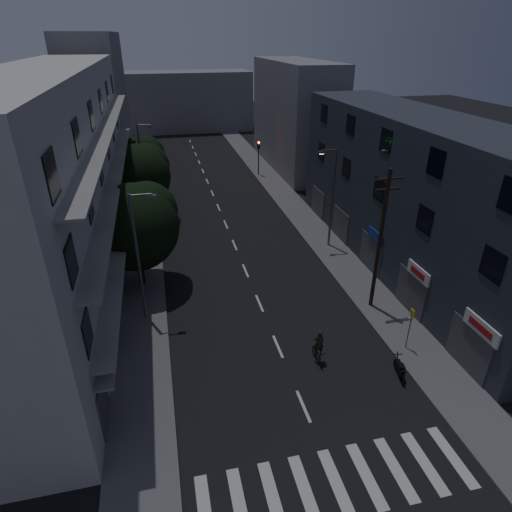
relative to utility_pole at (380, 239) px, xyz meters
name	(u,v)px	position (x,y,z in m)	size (l,w,h in m)	color
ground	(225,222)	(-6.93, 15.99, -4.87)	(160.00, 160.00, 0.00)	black
sidewalk_left	(143,229)	(-14.43, 15.99, -4.79)	(3.00, 90.00, 0.15)	#565659
sidewalk_right	(301,215)	(0.57, 15.99, -4.79)	(3.00, 90.00, 0.15)	#565659
crosswalk	(336,482)	(-6.93, -11.01, -4.86)	(10.90, 3.00, 0.01)	beige
lane_markings	(215,200)	(-6.93, 22.24, -4.86)	(0.15, 60.50, 0.01)	beige
building_left	(61,181)	(-18.91, 8.99, 2.13)	(7.00, 36.00, 14.00)	#B5B5B0
building_right	(413,195)	(5.06, 4.99, 0.63)	(6.19, 28.00, 11.00)	#292E38
building_far_left	(99,103)	(-18.93, 38.99, 3.13)	(6.00, 20.00, 16.00)	slate
building_far_right	(295,116)	(5.07, 32.99, 1.63)	(6.00, 20.00, 13.00)	slate
building_far_end	(183,102)	(-6.93, 60.99, 0.13)	(24.00, 8.00, 10.00)	slate
tree_near	(135,224)	(-14.36, 6.18, -0.21)	(5.84, 5.84, 7.21)	black
tree_mid	(139,174)	(-14.28, 18.09, -0.30)	(5.75, 5.75, 7.08)	black
tree_far	(141,159)	(-14.19, 25.15, -0.75)	(5.12, 5.12, 6.33)	black
traffic_signal_far_right	(259,151)	(-0.38, 29.88, -1.77)	(0.28, 0.37, 4.10)	black
traffic_signal_far_left	(150,158)	(-13.33, 29.49, -1.77)	(0.28, 0.37, 4.10)	black
street_lamp_left_near	(139,253)	(-14.05, 1.90, -0.27)	(1.51, 0.25, 8.00)	slate
street_lamp_right	(331,194)	(0.55, 9.03, -0.27)	(1.51, 0.25, 8.00)	#54555B
street_lamp_left_far	(143,161)	(-13.94, 22.38, -0.27)	(1.51, 0.25, 8.00)	slate
utility_pole	(380,239)	(0.00, 0.00, 0.00)	(1.80, 0.24, 9.00)	black
bus_stop_sign	(411,322)	(-0.03, -4.35, -2.98)	(0.06, 0.35, 2.52)	#595B60
motorcycle	(400,369)	(-1.47, -6.18, -4.44)	(0.59, 1.68, 1.09)	black
cyclist	(318,351)	(-5.17, -4.12, -4.19)	(0.58, 1.58, 2.00)	black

